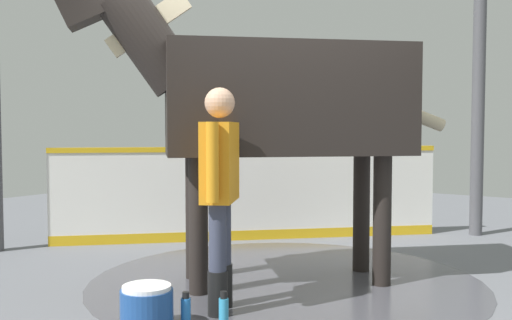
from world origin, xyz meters
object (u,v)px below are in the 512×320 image
at_px(bottle_shampoo, 224,313).
at_px(bottle_spray, 186,311).
at_px(horse, 273,100).
at_px(wash_bucket, 147,308).
at_px(handler, 220,183).

xyz_separation_m(bottle_shampoo, bottle_spray, (-0.26, -0.09, -0.01)).
height_order(bottle_shampoo, bottle_spray, bottle_shampoo).
xyz_separation_m(horse, wash_bucket, (-0.04, -1.54, -1.47)).
bearing_deg(handler, bottle_shampoo, -76.83).
bearing_deg(horse, handler, 53.73).
bearing_deg(horse, wash_bucket, 44.66).
bearing_deg(bottle_shampoo, wash_bucket, -147.91).
distance_m(horse, bottle_shampoo, 2.00).
distance_m(handler, bottle_shampoo, 0.95).
distance_m(handler, bottle_spray, 0.95).
bearing_deg(wash_bucket, bottle_spray, 46.20).
xyz_separation_m(handler, wash_bucket, (-0.16, -0.61, -0.82)).
distance_m(wash_bucket, bottle_spray, 0.27).
relative_size(horse, wash_bucket, 7.59).
height_order(handler, wash_bucket, handler).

